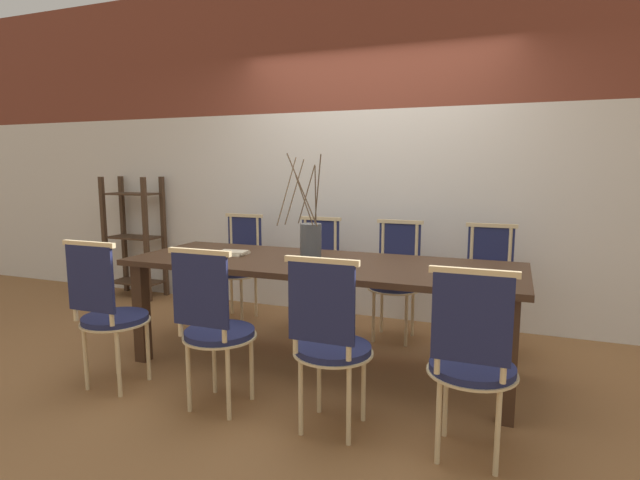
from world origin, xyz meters
TOP-DOWN VIEW (x-y plane):
  - ground_plane at (0.00, 0.00)m, footprint 16.00×16.00m
  - wall_rear at (0.00, 1.35)m, footprint 12.00×0.06m
  - dining_table at (0.00, 0.00)m, footprint 2.73×0.95m
  - chair_near_leftend at (-1.13, -0.82)m, footprint 0.44×0.44m
  - chair_near_left at (-0.34, -0.82)m, footprint 0.44×0.44m
  - chair_near_center at (0.37, -0.82)m, footprint 0.44×0.44m
  - chair_near_right at (1.09, -0.82)m, footprint 0.44×0.44m
  - chair_far_leftend at (-1.14, 0.82)m, footprint 0.44×0.44m
  - chair_far_left at (-0.36, 0.82)m, footprint 0.44×0.44m
  - chair_far_center at (0.36, 0.82)m, footprint 0.44×0.44m
  - chair_far_right at (1.09, 0.82)m, footprint 0.44×0.44m
  - vase_centerpiece at (-0.08, 0.01)m, footprint 0.29×0.36m
  - book_stack at (-0.71, 0.01)m, footprint 0.22×0.18m
  - shelving_rack at (-2.62, 1.11)m, footprint 0.61×0.33m

SIDE VIEW (x-z plane):
  - ground_plane at x=0.00m, z-range 0.00..0.00m
  - chair_near_leftend at x=-1.13m, z-range 0.03..1.01m
  - chair_near_left at x=-0.34m, z-range 0.03..1.01m
  - chair_near_center at x=0.37m, z-range 0.03..1.01m
  - chair_near_right at x=1.09m, z-range 0.03..1.01m
  - chair_far_leftend at x=-1.14m, z-range 0.03..1.01m
  - chair_far_left at x=-0.36m, z-range 0.03..1.01m
  - chair_far_center at x=0.36m, z-range 0.03..1.01m
  - chair_far_right at x=1.09m, z-range 0.03..1.01m
  - shelving_rack at x=-2.62m, z-range 0.00..1.31m
  - dining_table at x=0.00m, z-range 0.29..1.07m
  - book_stack at x=-0.71m, z-range 0.77..0.80m
  - vase_centerpiece at x=-0.08m, z-range 0.54..1.29m
  - wall_rear at x=0.00m, z-range 0.00..3.20m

